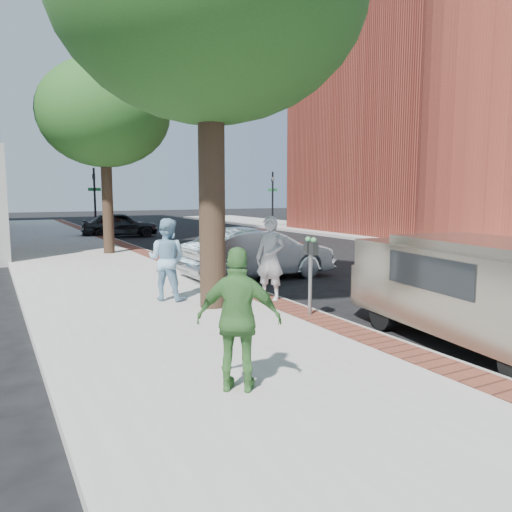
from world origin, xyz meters
TOP-DOWN VIEW (x-y plane):
  - ground at (0.00, 0.00)m, footprint 120.00×120.00m
  - sidewalk at (-1.50, 8.00)m, footprint 5.00×60.00m
  - brick_strip at (0.70, 8.00)m, footprint 0.60×60.00m
  - curb at (1.05, 8.00)m, footprint 0.10×60.00m
  - sidewalk_far at (14.50, 8.00)m, footprint 5.00×60.00m
  - church at (20.98, 13.13)m, footprint 19.00×16.00m
  - signal_near at (0.90, 22.00)m, footprint 0.70×0.15m
  - signal_far at (12.50, 22.00)m, footprint 0.70×0.15m
  - tree_far at (-0.50, 12.00)m, footprint 4.80×4.80m
  - parking_meter at (0.70, 0.36)m, footprint 0.12×0.32m
  - person_gray at (0.73, 1.91)m, footprint 0.71×0.78m
  - person_officer at (-1.21, 2.94)m, footprint 1.07×1.06m
  - person_green at (-2.05, -2.19)m, footprint 1.04×0.89m
  - sedan_silver at (2.17, 5.06)m, footprint 4.41×1.64m
  - bg_car at (1.85, 20.30)m, footprint 4.17×1.98m
  - van at (2.19, -2.03)m, footprint 2.37×4.84m

SIDE VIEW (x-z plane):
  - ground at x=0.00m, z-range 0.00..0.00m
  - sidewalk at x=-1.50m, z-range 0.00..0.15m
  - curb at x=1.05m, z-range 0.00..0.15m
  - sidewalk_far at x=14.50m, z-range 0.00..0.15m
  - brick_strip at x=0.70m, z-range 0.15..0.16m
  - bg_car at x=1.85m, z-range 0.00..1.37m
  - sedan_silver at x=2.17m, z-range 0.00..1.44m
  - van at x=2.19m, z-range 0.08..1.80m
  - person_green at x=-2.05m, z-range 0.15..1.83m
  - person_officer at x=-1.21m, z-range 0.15..1.90m
  - person_gray at x=0.73m, z-range 0.15..1.94m
  - parking_meter at x=0.70m, z-range 0.47..1.94m
  - signal_near at x=0.90m, z-range 0.35..4.15m
  - signal_far at x=12.50m, z-range 0.35..4.15m
  - tree_far at x=-0.50m, z-range 1.73..8.87m
  - church at x=20.98m, z-range -2.94..17.46m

